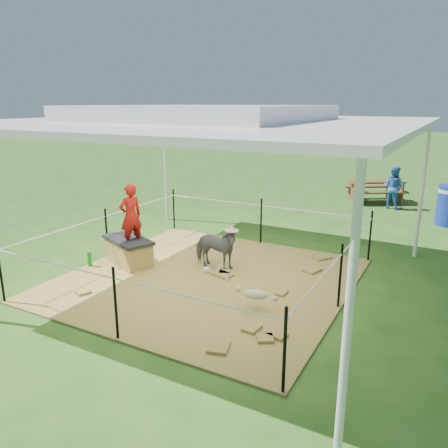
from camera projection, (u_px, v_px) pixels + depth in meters
The scene contains 13 objects.
ground at pixel (207, 280), 7.51m from camera, with size 90.00×90.00×0.00m, color #2D5919.
hay_patch at pixel (207, 279), 7.50m from camera, with size 4.60×4.60×0.03m, color brown.
canopy_tent at pixel (206, 119), 6.78m from camera, with size 6.30×6.30×2.90m.
rope_fence at pixel (207, 244), 7.33m from camera, with size 4.54×4.54×1.00m.
straw_bale at pixel (129, 252), 8.13m from camera, with size 0.99×0.49×0.44m, color olive.
dark_cloth at pixel (128, 240), 8.06m from camera, with size 1.05×0.55×0.05m, color black.
woman at pixel (130, 211), 7.86m from camera, with size 0.43×0.28×1.18m, color #B31511.
green_bottle at pixel (90, 259), 8.02m from camera, with size 0.08×0.08×0.27m, color #1A7822.
pony at pixel (215, 248), 7.85m from camera, with size 0.42×0.92×0.77m, color #4A4A4F.
pink_hat at pixel (215, 224), 7.73m from camera, with size 0.24×0.24×0.11m, color pink.
foal at pixel (256, 293), 6.31m from camera, with size 0.94×0.52×0.52m, color beige, non-canonical shape.
picnic_table_near at pixel (375, 191), 13.36m from camera, with size 1.58×1.14×0.66m, color brown.
distant_person at pixel (393, 187), 12.45m from camera, with size 0.59×0.46×1.22m, color blue.
Camera 1 is at (3.58, -5.99, 2.94)m, focal length 35.00 mm.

